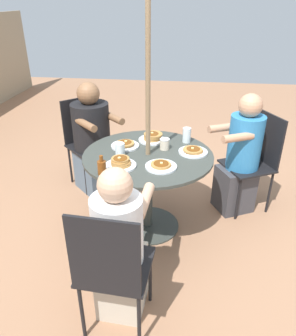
% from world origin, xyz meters
% --- Properties ---
extents(ground_plane, '(12.00, 12.00, 0.00)m').
position_xyz_m(ground_plane, '(0.00, 0.00, 0.00)').
color(ground_plane, '#9E7051').
extents(patio_table, '(1.10, 1.10, 0.75)m').
position_xyz_m(patio_table, '(0.00, 0.00, 0.60)').
color(patio_table, '#383D38').
rests_on(patio_table, ground).
extents(umbrella_pole, '(0.04, 0.04, 2.41)m').
position_xyz_m(umbrella_pole, '(0.00, 0.00, 1.21)').
color(umbrella_pole, '#846B4C').
rests_on(umbrella_pole, ground).
extents(patio_chair_north, '(0.56, 0.56, 0.96)m').
position_xyz_m(patio_chair_north, '(0.49, -0.99, 0.55)').
color(patio_chair_north, black).
rests_on(patio_chair_north, ground).
extents(diner_north, '(0.47, 0.53, 1.18)m').
position_xyz_m(diner_north, '(0.42, -0.84, 0.55)').
color(diner_north, '#3D3D42').
rests_on(diner_north, ground).
extents(patio_chair_east, '(0.59, 0.59, 0.96)m').
position_xyz_m(patio_chair_east, '(0.77, 0.80, 0.55)').
color(patio_chair_east, black).
rests_on(patio_chair_east, ground).
extents(diner_east, '(0.62, 0.62, 1.18)m').
position_xyz_m(diner_east, '(0.64, 0.67, 0.53)').
color(diner_east, slate).
rests_on(diner_east, ground).
extents(patio_chair_south, '(0.44, 0.44, 0.96)m').
position_xyz_m(patio_chair_south, '(-1.11, 0.07, 0.55)').
color(patio_chair_south, black).
rests_on(patio_chair_south, ground).
extents(diner_south, '(0.53, 0.34, 1.10)m').
position_xyz_m(diner_south, '(-0.93, 0.06, 0.51)').
color(diner_south, beige).
rests_on(diner_south, ground).
extents(pancake_plate_a, '(0.25, 0.25, 0.05)m').
position_xyz_m(pancake_plate_a, '(0.07, -0.38, 0.76)').
color(pancake_plate_a, white).
rests_on(pancake_plate_a, patio_table).
extents(pancake_plate_b, '(0.25, 0.25, 0.08)m').
position_xyz_m(pancake_plate_b, '(0.29, -0.01, 0.78)').
color(pancake_plate_b, white).
rests_on(pancake_plate_b, patio_table).
extents(pancake_plate_c, '(0.25, 0.25, 0.08)m').
position_xyz_m(pancake_plate_c, '(-0.25, 0.18, 0.78)').
color(pancake_plate_c, white).
rests_on(pancake_plate_c, patio_table).
extents(pancake_plate_d, '(0.25, 0.25, 0.05)m').
position_xyz_m(pancake_plate_d, '(-0.23, -0.13, 0.76)').
color(pancake_plate_d, white).
rests_on(pancake_plate_d, patio_table).
extents(pancake_plate_e, '(0.25, 0.25, 0.05)m').
position_xyz_m(pancake_plate_e, '(0.13, 0.22, 0.77)').
color(pancake_plate_e, white).
rests_on(pancake_plate_e, patio_table).
extents(syrup_bottle, '(0.09, 0.06, 0.15)m').
position_xyz_m(syrup_bottle, '(-0.39, 0.29, 0.81)').
color(syrup_bottle, brown).
rests_on(syrup_bottle, patio_table).
extents(coffee_cup, '(0.08, 0.08, 0.10)m').
position_xyz_m(coffee_cup, '(0.12, -0.13, 0.80)').
color(coffee_cup, beige).
rests_on(coffee_cup, patio_table).
extents(drinking_glass_a, '(0.08, 0.08, 0.11)m').
position_xyz_m(drinking_glass_a, '(-0.05, 0.23, 0.80)').
color(drinking_glass_a, silver).
rests_on(drinking_glass_a, patio_table).
extents(drinking_glass_b, '(0.07, 0.07, 0.13)m').
position_xyz_m(drinking_glass_b, '(0.30, -0.31, 0.82)').
color(drinking_glass_b, silver).
rests_on(drinking_glass_b, patio_table).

